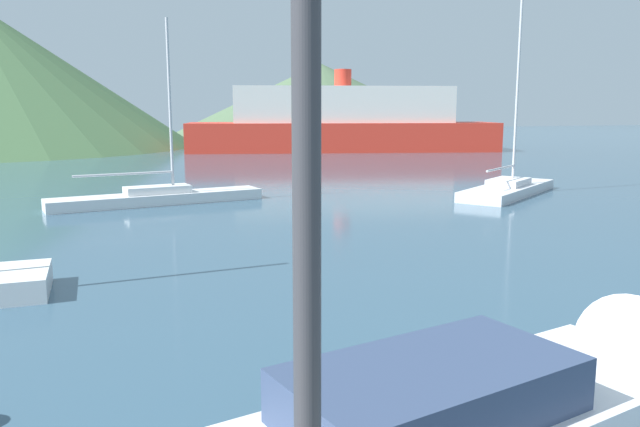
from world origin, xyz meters
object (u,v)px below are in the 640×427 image
(sailboat_outer, at_px, (508,187))
(motorboat_near, at_px, (519,401))
(sailboat_inner, at_px, (158,196))
(ferry_distant, at_px, (343,123))

(sailboat_outer, bearing_deg, motorboat_near, -160.69)
(sailboat_outer, bearing_deg, sailboat_inner, 135.90)
(sailboat_inner, xyz_separation_m, ferry_distant, (19.59, 29.00, 2.33))
(motorboat_near, bearing_deg, ferry_distant, 58.58)
(motorboat_near, xyz_separation_m, sailboat_inner, (-2.77, 20.95, -0.03))
(ferry_distant, bearing_deg, sailboat_inner, -110.07)
(motorboat_near, distance_m, sailboat_outer, 22.69)
(motorboat_near, bearing_deg, sailboat_inner, 84.74)
(motorboat_near, height_order, sailboat_outer, sailboat_outer)
(sailboat_inner, height_order, ferry_distant, sailboat_inner)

